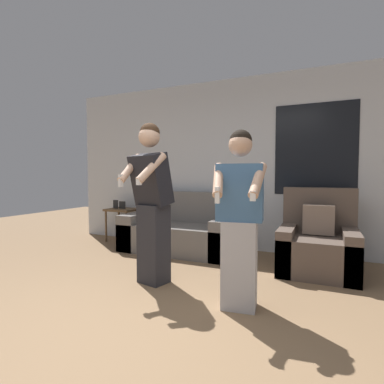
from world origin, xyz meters
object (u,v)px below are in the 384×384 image
Objects in this scene: couch at (182,231)px; person_left at (152,201)px; side_table at (122,213)px; armchair at (318,245)px; person_right at (240,219)px.

person_left is at bearing -77.35° from couch.
person_left is at bearing -45.03° from side_table.
armchair is at bearing -7.41° from side_table.
person_left reaches higher than couch.
couch is at bearing 129.47° from person_right.
side_table is at bearing 172.59° from armchair.
armchair is 3.29m from side_table.
armchair is 1.39× the size of side_table.
person_left reaches higher than armchair.
side_table is at bearing 171.71° from couch.
person_left reaches higher than person_right.
person_left is (1.61, -1.62, 0.40)m from side_table.
armchair is 0.65× the size of person_right.
person_left is at bearing 168.31° from person_right.
person_left is 1.06m from person_right.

